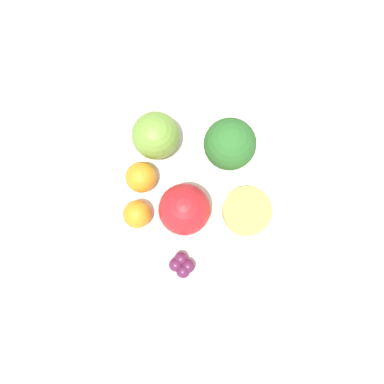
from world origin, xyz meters
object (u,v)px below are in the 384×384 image
object	(u,v)px
orange_front	(141,177)
orange_back	(137,214)
grape_cluster	(182,265)
small_cup	(247,211)
bowl	(192,197)
apple_green	(156,136)
broccoli	(230,144)
apple_red	(184,209)

from	to	relation	value
orange_front	orange_back	distance (m)	0.05
orange_front	grape_cluster	xyz separation A→B (m)	(-0.11, -0.04, -0.01)
grape_cluster	small_cup	distance (m)	0.10
bowl	apple_green	size ratio (longest dim) A/B	3.99
orange_back	small_cup	xyz separation A→B (m)	(-0.01, -0.13, -0.01)
orange_back	broccoli	bearing A→B (deg)	-60.05
bowl	orange_front	world-z (taller)	orange_front
bowl	small_cup	bearing A→B (deg)	-115.20
grape_cluster	small_cup	xyz separation A→B (m)	(0.06, -0.09, 0.00)
bowl	orange_front	size ratio (longest dim) A/B	6.13
apple_red	apple_green	bearing A→B (deg)	15.66
apple_red	orange_front	world-z (taller)	apple_red
bowl	apple_green	distance (m)	0.09
orange_back	small_cup	bearing A→B (deg)	-93.51
orange_back	small_cup	size ratio (longest dim) A/B	0.58
grape_cluster	small_cup	bearing A→B (deg)	-56.23
apple_red	small_cup	size ratio (longest dim) A/B	1.03
orange_back	small_cup	world-z (taller)	orange_back
broccoli	small_cup	size ratio (longest dim) A/B	1.29
apple_green	orange_front	size ratio (longest dim) A/B	1.54
bowl	small_cup	xyz separation A→B (m)	(-0.03, -0.06, 0.03)
apple_red	small_cup	world-z (taller)	apple_red
bowl	apple_red	bearing A→B (deg)	154.91
orange_front	grape_cluster	world-z (taller)	orange_front
grape_cluster	small_cup	world-z (taller)	small_cup
apple_red	grape_cluster	xyz separation A→B (m)	(-0.06, 0.01, -0.02)
orange_back	grape_cluster	distance (m)	0.08
bowl	apple_green	bearing A→B (deg)	28.17
orange_front	bowl	bearing A→B (deg)	-110.43
apple_green	orange_back	world-z (taller)	apple_green
orange_front	orange_back	world-z (taller)	orange_front
broccoli	grape_cluster	world-z (taller)	broccoli
broccoli	orange_front	bearing A→B (deg)	101.87
orange_front	small_cup	xyz separation A→B (m)	(-0.05, -0.13, -0.01)
bowl	grape_cluster	xyz separation A→B (m)	(-0.09, 0.02, 0.03)
bowl	apple_red	size ratio (longest dim) A/B	3.82
orange_front	orange_back	size ratio (longest dim) A/B	1.12
broccoli	grape_cluster	distance (m)	0.15
orange_back	bowl	bearing A→B (deg)	-72.06
apple_green	grape_cluster	size ratio (longest dim) A/B	1.85
grape_cluster	broccoli	bearing A→B (deg)	-27.61
small_cup	bowl	bearing A→B (deg)	64.80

